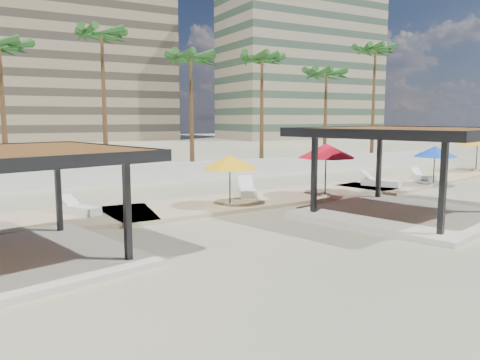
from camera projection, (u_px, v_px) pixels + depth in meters
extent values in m
plane|color=tan|center=(324.00, 236.00, 16.42)|extent=(200.00, 200.00, 0.00)
cube|color=#C6B284|center=(265.00, 199.00, 23.44)|extent=(16.24, 5.11, 0.24)
cube|color=#C6B284|center=(429.00, 178.00, 31.53)|extent=(16.49, 7.75, 0.24)
cube|color=silver|center=(164.00, 173.00, 30.17)|extent=(56.00, 0.30, 1.20)
cube|color=#847259|center=(63.00, 63.00, 83.94)|extent=(38.00, 16.00, 28.00)
cube|color=gray|center=(302.00, 54.00, 94.53)|extent=(32.00, 15.00, 34.00)
cube|color=beige|center=(403.00, 214.00, 19.54)|extent=(8.57, 8.57, 0.21)
cube|color=black|center=(443.00, 188.00, 15.60)|extent=(0.23, 0.23, 3.18)
cube|color=black|center=(314.00, 174.00, 19.35)|extent=(0.23, 0.23, 3.18)
cube|color=black|center=(379.00, 165.00, 23.03)|extent=(0.23, 0.23, 3.18)
cube|color=brown|center=(407.00, 132.00, 19.09)|extent=(8.83, 8.83, 0.30)
cube|color=black|center=(333.00, 130.00, 21.64)|extent=(7.09, 2.03, 0.36)
cube|color=black|center=(360.00, 134.00, 16.59)|extent=(2.03, 7.09, 0.36)
cube|color=black|center=(443.00, 130.00, 21.59)|extent=(2.03, 7.09, 0.36)
cube|color=beige|center=(13.00, 261.00, 13.16)|extent=(7.46, 7.46, 0.19)
cube|color=black|center=(127.00, 210.00, 12.89)|extent=(0.20, 0.20, 2.79)
cube|color=black|center=(58.00, 191.00, 16.22)|extent=(0.20, 0.20, 2.79)
cube|color=brown|center=(6.00, 155.00, 12.77)|extent=(7.68, 7.68, 0.26)
cube|color=black|center=(52.00, 163.00, 10.50)|extent=(6.24, 1.69, 0.32)
cube|color=black|center=(112.00, 150.00, 14.93)|extent=(1.69, 6.24, 0.32)
cylinder|color=beige|center=(230.00, 204.00, 21.09)|extent=(0.44, 0.44, 0.11)
cylinder|color=#262628|center=(230.00, 182.00, 20.96)|extent=(0.06, 0.06, 2.13)
cone|color=yellow|center=(230.00, 162.00, 20.84)|extent=(3.05, 3.05, 0.62)
cylinder|color=beige|center=(325.00, 195.00, 23.75)|extent=(0.52, 0.52, 0.12)
cylinder|color=#262628|center=(326.00, 172.00, 23.60)|extent=(0.07, 0.07, 2.48)
cone|color=red|center=(326.00, 151.00, 23.46)|extent=(3.96, 3.96, 0.72)
cylinder|color=beige|center=(433.00, 184.00, 27.74)|extent=(0.44, 0.44, 0.11)
cylinder|color=#262628|center=(434.00, 167.00, 27.60)|extent=(0.06, 0.06, 2.13)
cone|color=blue|center=(435.00, 151.00, 27.48)|extent=(2.80, 2.80, 0.62)
cylinder|color=beige|center=(476.00, 170.00, 34.93)|extent=(0.52, 0.52, 0.13)
cylinder|color=#262628|center=(477.00, 154.00, 34.77)|extent=(0.07, 0.07, 2.50)
cone|color=yellow|center=(478.00, 140.00, 34.63)|extent=(3.54, 3.54, 0.73)
cube|color=silver|center=(81.00, 210.00, 19.35)|extent=(1.44, 1.88, 0.25)
cube|color=silver|center=(81.00, 207.00, 19.33)|extent=(1.44, 1.88, 0.05)
cube|color=silver|center=(69.00, 200.00, 19.66)|extent=(0.82, 0.83, 0.46)
cube|color=silver|center=(247.00, 192.00, 23.83)|extent=(1.64, 2.37, 0.31)
cube|color=silver|center=(247.00, 189.00, 23.81)|extent=(1.64, 2.37, 0.07)
cube|color=silver|center=(245.00, 181.00, 24.64)|extent=(0.99, 1.01, 0.57)
cube|color=silver|center=(381.00, 183.00, 27.19)|extent=(1.67, 2.26, 0.30)
cube|color=silver|center=(381.00, 180.00, 27.16)|extent=(1.67, 2.26, 0.06)
cube|color=silver|center=(367.00, 175.00, 27.58)|extent=(0.97, 0.99, 0.55)
cube|color=silver|center=(423.00, 178.00, 29.98)|extent=(0.97, 1.84, 0.24)
cube|color=silver|center=(423.00, 175.00, 29.96)|extent=(0.97, 1.84, 0.05)
cube|color=silver|center=(416.00, 171.00, 30.58)|extent=(0.69, 0.71, 0.44)
cone|color=brown|center=(3.00, 116.00, 27.14)|extent=(0.36, 0.36, 8.40)
cone|color=brown|center=(104.00, 107.00, 30.67)|extent=(0.36, 0.36, 9.65)
ellipsoid|color=#1E4D1B|center=(102.00, 35.00, 30.06)|extent=(3.00, 3.00, 1.80)
cone|color=brown|center=(192.00, 116.00, 33.22)|extent=(0.36, 0.36, 8.47)
ellipsoid|color=#1E4D1B|center=(191.00, 59.00, 32.70)|extent=(3.00, 3.00, 1.80)
cone|color=brown|center=(262.00, 114.00, 36.29)|extent=(0.36, 0.36, 8.80)
ellipsoid|color=#1E4D1B|center=(262.00, 60.00, 35.74)|extent=(3.00, 3.00, 1.80)
cone|color=brown|center=(325.00, 120.00, 38.91)|extent=(0.36, 0.36, 7.92)
ellipsoid|color=#1E4D1B|center=(326.00, 74.00, 38.43)|extent=(3.00, 3.00, 1.80)
cone|color=brown|center=(373.00, 106.00, 42.19)|extent=(0.36, 0.36, 10.35)
ellipsoid|color=#1E4D1B|center=(375.00, 50.00, 41.54)|extent=(3.00, 3.00, 1.80)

